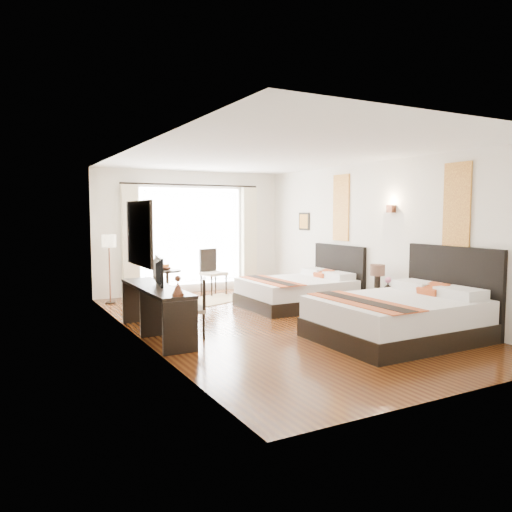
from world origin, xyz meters
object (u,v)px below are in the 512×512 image
television (154,271)px  desk_chair (193,319)px  floor_lamp (109,246)px  window_chair (213,281)px  bed_far (300,291)px  console_desk (156,311)px  nightstand (382,303)px  table_lamp (377,272)px  side_table (167,285)px  vase (388,285)px  fruit_bowl (166,269)px  bed_near (402,316)px

television → desk_chair: 0.95m
floor_lamp → window_chair: size_ratio=1.36×
bed_far → console_desk: bearing=-163.3°
television → floor_lamp: floor_lamp is taller
nightstand → television: bearing=171.2°
desk_chair → window_chair: window_chair is taller
nightstand → television: 4.11m
television → bed_far: bearing=-63.9°
console_desk → window_chair: bearing=53.7°
table_lamp → floor_lamp: (-3.99, 3.50, 0.39)m
table_lamp → side_table: size_ratio=0.63×
console_desk → side_table: 2.96m
vase → floor_lamp: (-4.06, 3.70, 0.61)m
bed_far → desk_chair: bed_far is taller
television → fruit_bowl: (1.06, 2.63, -0.28)m
nightstand → table_lamp: table_lamp is taller
side_table → vase: bearing=-48.7°
vase → console_desk: 4.10m
fruit_bowl → window_chair: bearing=16.5°
television → side_table: 2.91m
vase → side_table: side_table is taller
floor_lamp → fruit_bowl: bearing=-17.2°
side_table → fruit_bowl: bearing=170.6°
console_desk → window_chair: size_ratio=2.14×
desk_chair → bed_near: bearing=171.5°
nightstand → side_table: side_table is taller
bed_far → table_lamp: (0.73, -1.39, 0.48)m
table_lamp → television: television is taller
bed_near → floor_lamp: 5.94m
bed_near → nightstand: 1.65m
desk_chair → window_chair: (1.81, 3.43, 0.04)m
side_table → fruit_bowl: (-0.02, 0.00, 0.36)m
side_table → nightstand: bearing=-48.1°
console_desk → desk_chair: desk_chair is taller
desk_chair → bed_far: bearing=-132.8°
nightstand → floor_lamp: 5.48m
television → nightstand: bearing=-87.6°
bed_near → desk_chair: (-2.65, 1.57, -0.07)m
vase → window_chair: (-1.76, 3.72, -0.26)m
bed_near → side_table: (-2.03, 4.63, -0.01)m
bed_near → window_chair: bed_near is taller
bed_far → floor_lamp: size_ratio=1.50×
vase → nightstand: bearing=107.7°
vase → fruit_bowl: (-2.97, 3.36, 0.12)m
bed_near → table_lamp: 1.76m
bed_near → window_chair: 5.06m
table_lamp → console_desk: bearing=174.1°
fruit_bowl → television: bearing=-111.9°
vase → side_table: size_ratio=0.22×
bed_far → window_chair: size_ratio=2.05×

